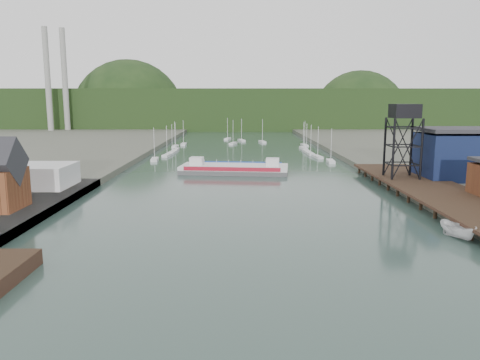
{
  "coord_description": "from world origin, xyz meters",
  "views": [
    {
      "loc": [
        -1.04,
        -43.67,
        18.91
      ],
      "look_at": [
        -0.65,
        43.71,
        4.0
      ],
      "focal_mm": 35.0,
      "sensor_mm": 36.0,
      "label": 1
    }
  ],
  "objects": [
    {
      "name": "smokestacks",
      "position": [
        -106.0,
        232.5,
        30.0
      ],
      "size": [
        11.2,
        8.2,
        60.0
      ],
      "color": "#979793",
      "rests_on": "ground"
    },
    {
      "name": "motorboat",
      "position": [
        29.37,
        18.59,
        1.17
      ],
      "size": [
        4.26,
        6.47,
        2.34
      ],
      "primitive_type": "imported",
      "rotation": [
        0.0,
        0.0,
        0.36
      ],
      "color": "silver",
      "rests_on": "ground"
    },
    {
      "name": "ground",
      "position": [
        0.0,
        0.0,
        0.0
      ],
      "size": [
        600.0,
        600.0,
        0.0
      ],
      "primitive_type": "plane",
      "color": "#283F38",
      "rests_on": "ground"
    },
    {
      "name": "distant_hills",
      "position": [
        -3.98,
        301.35,
        10.38
      ],
      "size": [
        500.0,
        120.0,
        80.0
      ],
      "color": "black",
      "rests_on": "ground"
    },
    {
      "name": "lift_tower",
      "position": [
        35.0,
        58.0,
        15.65
      ],
      "size": [
        6.5,
        6.5,
        16.0
      ],
      "color": "black",
      "rests_on": "east_pier"
    },
    {
      "name": "east_pier",
      "position": [
        37.0,
        45.0,
        1.9
      ],
      "size": [
        14.0,
        70.0,
        2.45
      ],
      "color": "black",
      "rests_on": "ground"
    },
    {
      "name": "marina_sailboats",
      "position": [
        0.08,
        138.46,
        0.35
      ],
      "size": [
        57.71,
        92.65,
        0.9
      ],
      "color": "silver",
      "rests_on": "ground"
    },
    {
      "name": "chain_ferry",
      "position": [
        -2.0,
        78.46,
        1.16
      ],
      "size": [
        29.12,
        14.37,
        4.03
      ],
      "rotation": [
        0.0,
        0.0,
        -0.12
      ],
      "color": "#515154",
      "rests_on": "ground"
    },
    {
      "name": "white_shed",
      "position": [
        -44.0,
        50.0,
        3.85
      ],
      "size": [
        18.0,
        12.0,
        4.5
      ],
      "primitive_type": "cube",
      "color": "silver",
      "rests_on": "west_quay"
    },
    {
      "name": "blue_shed",
      "position": [
        50.0,
        60.0,
        7.06
      ],
      "size": [
        20.5,
        14.5,
        11.3
      ],
      "color": "#0D1939",
      "rests_on": "east_land"
    }
  ]
}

